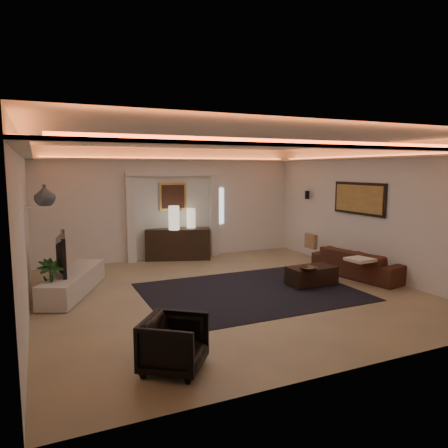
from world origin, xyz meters
name	(u,v)px	position (x,y,z in m)	size (l,w,h in m)	color
floor	(227,292)	(0.00, 0.00, 0.00)	(7.00, 7.00, 0.00)	tan
ceiling	(227,140)	(0.00, 0.00, 2.90)	(7.00, 7.00, 0.00)	white
wall_back	(173,204)	(0.00, 3.50, 1.45)	(7.00, 7.00, 0.00)	white
wall_front	(354,250)	(0.00, -3.50, 1.45)	(7.00, 7.00, 0.00)	white
wall_left	(24,229)	(-3.50, 0.00, 1.45)	(7.00, 7.00, 0.00)	white
wall_right	(369,210)	(3.50, 0.00, 1.45)	(7.00, 7.00, 0.00)	white
cove_soffit	(227,156)	(0.00, 0.00, 2.62)	(7.00, 7.00, 0.04)	silver
daylight_slit	(219,206)	(1.35, 3.48, 1.35)	(0.25, 0.03, 1.00)	white
area_rug	(250,292)	(0.40, -0.20, 0.01)	(4.00, 3.00, 0.01)	black
pilaster_left	(130,220)	(-1.15, 3.40, 1.10)	(0.22, 0.20, 2.20)	silver
pilaster_right	(214,215)	(1.15, 3.40, 1.10)	(0.22, 0.20, 2.20)	silver
alcove_header	(173,174)	(0.00, 3.40, 2.25)	(2.52, 0.20, 0.12)	silver
painting_frame	(173,197)	(0.00, 3.47, 1.65)	(0.74, 0.04, 0.74)	tan
painting_canvas	(173,197)	(0.00, 3.44, 1.65)	(0.62, 0.02, 0.62)	#4C2D1E
art_panel_frame	(359,199)	(3.47, 0.30, 1.70)	(0.04, 1.64, 0.74)	black
art_panel_gold	(358,199)	(3.44, 0.30, 1.70)	(0.02, 1.50, 0.62)	tan
wall_sconce	(307,195)	(3.38, 2.20, 1.68)	(0.12, 0.12, 0.22)	black
wall_niche	(29,208)	(-3.44, 1.40, 1.65)	(0.10, 0.55, 0.04)	silver
console	(178,244)	(0.06, 3.25, 0.40)	(1.68, 0.52, 0.84)	black
lamp_left	(174,219)	(-0.10, 3.07, 1.09)	(0.28, 0.28, 0.62)	silver
lamp_right	(191,218)	(0.43, 3.25, 1.09)	(0.23, 0.23, 0.51)	beige
media_ledge	(74,282)	(-2.73, 1.09, 0.22)	(0.56, 2.24, 0.42)	beige
tv	(56,252)	(-3.01, 1.16, 0.82)	(0.17, 1.27, 0.73)	black
figurine	(62,253)	(-2.88, 2.03, 0.64)	(0.13, 0.13, 0.35)	#3C2913
ginger_jar	(45,195)	(-3.15, 1.56, 1.87)	(0.39, 0.39, 0.41)	#415765
plant	(51,283)	(-3.15, 0.52, 0.41)	(0.46, 0.46, 0.82)	#183D17
sofa	(359,263)	(3.15, -0.14, 0.30)	(0.81, 2.08, 0.61)	#3C271A
throw_blanket	(362,259)	(2.68, -0.72, 0.55)	(0.57, 0.46, 0.06)	white
throw_pillow	(311,241)	(3.03, 1.49, 0.55)	(0.11, 0.37, 0.37)	#9C7755
coffee_table	(311,275)	(1.78, -0.27, 0.21)	(0.98, 0.53, 0.36)	black
bowl	(308,268)	(1.50, -0.54, 0.45)	(0.34, 0.34, 0.08)	#433019
magazine	(307,266)	(1.62, -0.36, 0.42)	(0.23, 0.17, 0.03)	silver
armchair	(174,344)	(-1.90, -2.65, 0.32)	(0.69, 0.71, 0.65)	black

